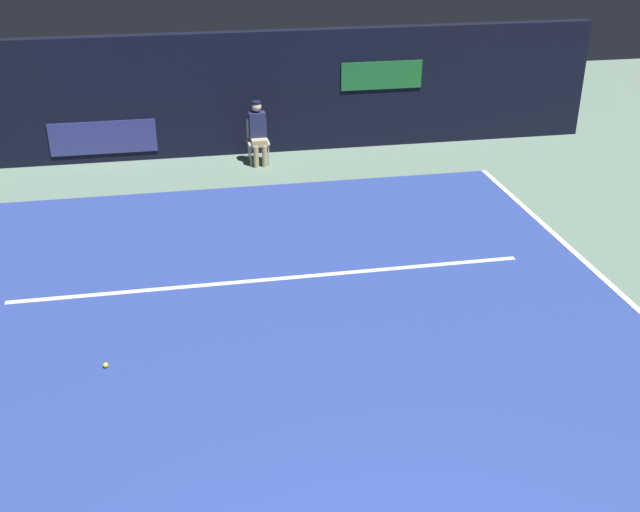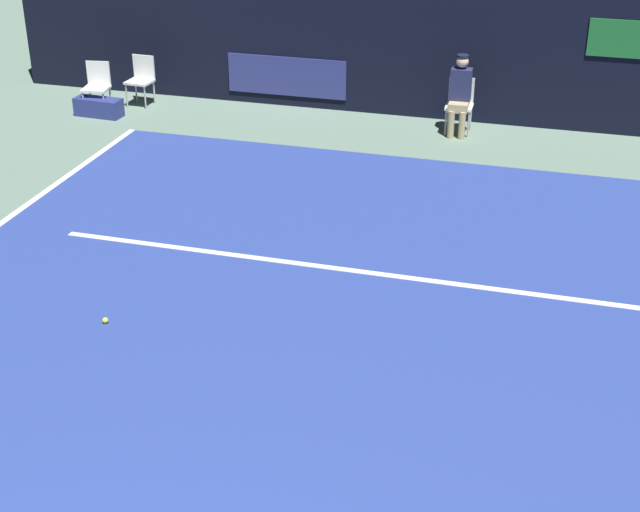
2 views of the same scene
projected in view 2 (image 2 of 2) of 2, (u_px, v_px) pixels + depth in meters
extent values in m
plane|color=slate|center=(308.00, 367.00, 9.43)|extent=(31.09, 31.09, 0.00)
cube|color=navy|center=(308.00, 367.00, 9.42)|extent=(9.90, 12.15, 0.01)
cube|color=white|center=(359.00, 271.00, 11.25)|extent=(7.72, 0.10, 0.01)
cube|color=black|center=(446.00, 43.00, 15.92)|extent=(16.01, 0.30, 2.60)
cube|color=navy|center=(287.00, 76.00, 16.81)|extent=(2.20, 0.04, 0.70)
cube|color=white|center=(459.00, 107.00, 15.52)|extent=(0.45, 0.41, 0.04)
cube|color=white|center=(461.00, 90.00, 15.59)|extent=(0.42, 0.04, 0.42)
cylinder|color=#B2B2B7|center=(446.00, 122.00, 15.52)|extent=(0.03, 0.03, 0.46)
cylinder|color=#B2B2B7|center=(468.00, 124.00, 15.44)|extent=(0.03, 0.03, 0.46)
cylinder|color=#B2B2B7|center=(448.00, 116.00, 15.81)|extent=(0.03, 0.03, 0.46)
cylinder|color=#B2B2B7|center=(471.00, 118.00, 15.73)|extent=(0.03, 0.03, 0.46)
cube|color=tan|center=(459.00, 106.00, 15.43)|extent=(0.33, 0.41, 0.14)
cylinder|color=tan|center=(451.00, 125.00, 15.42)|extent=(0.11, 0.11, 0.46)
cylinder|color=tan|center=(462.00, 125.00, 15.38)|extent=(0.11, 0.11, 0.46)
cube|color=#23284C|center=(461.00, 84.00, 15.39)|extent=(0.35, 0.23, 0.52)
sphere|color=beige|center=(462.00, 61.00, 15.22)|extent=(0.20, 0.20, 0.20)
cylinder|color=#141933|center=(463.00, 56.00, 15.18)|extent=(0.19, 0.19, 0.04)
cube|color=white|center=(96.00, 89.00, 16.50)|extent=(0.49, 0.46, 0.04)
cube|color=white|center=(98.00, 73.00, 16.57)|extent=(0.42, 0.09, 0.42)
cylinder|color=#B2B2B7|center=(84.00, 103.00, 16.47)|extent=(0.03, 0.03, 0.44)
cylinder|color=#B2B2B7|center=(104.00, 104.00, 16.43)|extent=(0.03, 0.03, 0.44)
cylinder|color=#B2B2B7|center=(90.00, 98.00, 16.77)|extent=(0.03, 0.03, 0.44)
cylinder|color=#B2B2B7|center=(111.00, 98.00, 16.73)|extent=(0.03, 0.03, 0.44)
cube|color=white|center=(139.00, 82.00, 16.88)|extent=(0.46, 0.42, 0.04)
cube|color=white|center=(144.00, 66.00, 16.95)|extent=(0.42, 0.05, 0.42)
cylinder|color=#B2B2B7|center=(127.00, 95.00, 16.89)|extent=(0.03, 0.03, 0.44)
cylinder|color=#B2B2B7|center=(145.00, 97.00, 16.78)|extent=(0.03, 0.03, 0.44)
cylinder|color=#B2B2B7|center=(136.00, 90.00, 17.18)|extent=(0.03, 0.03, 0.44)
cylinder|color=#B2B2B7|center=(154.00, 92.00, 17.07)|extent=(0.03, 0.03, 0.44)
sphere|color=#CCE033|center=(105.00, 320.00, 10.16)|extent=(0.07, 0.07, 0.07)
cube|color=navy|center=(99.00, 107.00, 16.47)|extent=(0.86, 0.37, 0.32)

